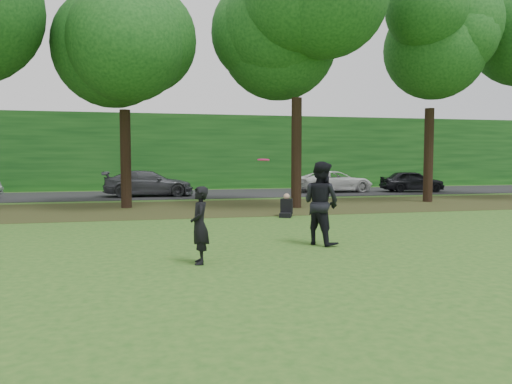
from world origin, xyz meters
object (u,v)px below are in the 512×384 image
(player_left, at_px, (200,225))
(player_right, at_px, (321,203))
(seated_person, at_px, (286,208))
(frisbee, at_px, (263,160))

(player_left, bearing_deg, player_right, 119.23)
(player_left, relative_size, seated_person, 1.87)
(player_left, height_order, frisbee, frisbee)
(frisbee, xyz_separation_m, seated_person, (2.48, 6.42, -1.77))
(frisbee, height_order, seated_person, frisbee)
(player_left, bearing_deg, seated_person, 154.25)
(player_right, relative_size, frisbee, 5.34)
(player_left, height_order, seated_person, player_left)
(player_left, distance_m, seated_person, 8.32)
(player_right, height_order, seated_person, player_right)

